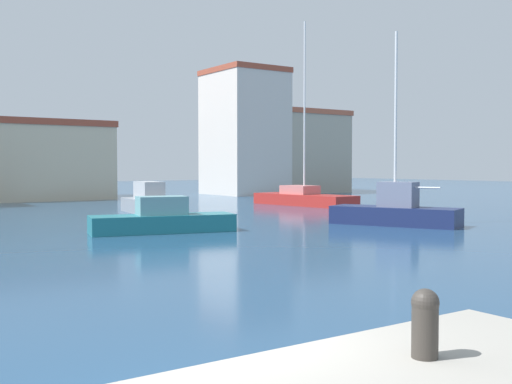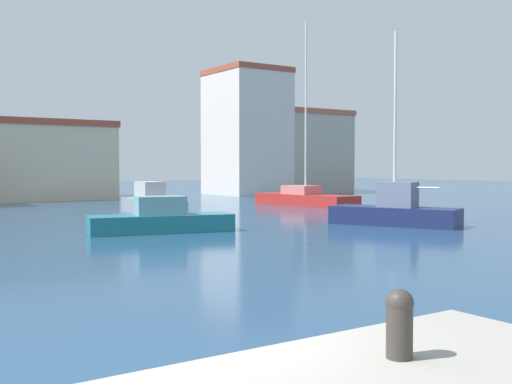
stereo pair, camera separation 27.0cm
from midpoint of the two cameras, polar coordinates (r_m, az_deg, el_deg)
name	(u,v)px [view 2 (the right image)]	position (r m, az deg, el deg)	size (l,w,h in m)	color
water	(267,220)	(31.11, 1.30, -2.55)	(160.00, 160.00, 0.00)	navy
mooring_bollard	(400,321)	(5.68, 14.43, -11.40)	(0.24, 0.24, 0.61)	#38332D
sailboat_navy_distant_east	(395,211)	(28.76, 12.92, -1.69)	(3.96, 5.97, 8.73)	#19234C
sailboat_red_inner_mooring	(305,197)	(42.53, 4.70, -0.50)	(3.21, 8.15, 12.48)	#B22823
motorboat_grey_mid_harbor	(152,203)	(35.27, -9.35, -1.02)	(2.73, 6.95, 1.81)	gray
motorboat_teal_far_left	(161,220)	(25.36, -8.42, -2.56)	(6.00, 2.89, 1.47)	#1E707A
harbor_office	(38,160)	(53.62, -19.31, 2.77)	(10.59, 9.32, 6.29)	beige
waterfront_apartments	(247,132)	(59.02, -0.73, 5.55)	(6.21, 7.14, 11.84)	beige
yacht_club	(278,152)	(63.32, 2.19, 3.72)	(12.62, 9.47, 8.29)	#B2A893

